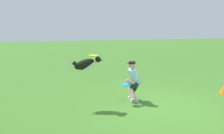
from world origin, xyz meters
The scene contains 5 objects.
ground_plane centered at (0.00, 0.00, 0.00)m, with size 60.00×60.00×0.00m, color #3B6D25.
person centered at (0.54, -0.77, 0.70)m, with size 0.59×0.65×1.29m.
dog centered at (2.09, -0.59, 1.31)m, with size 1.01×0.41×0.48m.
frisbee_flying centered at (1.88, -0.53, 1.55)m, with size 0.28×0.28×0.02m, color yellow.
frisbee_held centered at (0.85, -0.55, 0.61)m, with size 0.28×0.28×0.02m, color #2183DE.
Camera 1 is at (3.04, 6.09, 2.44)m, focal length 37.28 mm.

